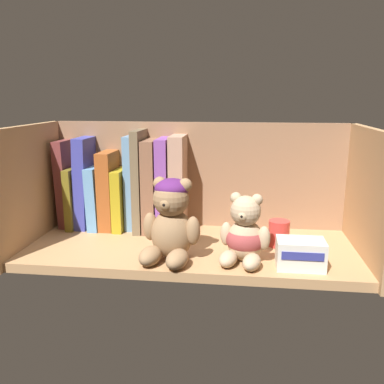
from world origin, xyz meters
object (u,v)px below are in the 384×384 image
Objects in this scene: book_2 at (87,182)px; pillar_candle at (279,233)px; book_6 at (133,182)px; book_10 at (179,183)px; book_8 at (153,184)px; book_0 at (68,183)px; book_3 at (99,196)px; book_4 at (111,189)px; book_9 at (166,183)px; book_1 at (78,196)px; book_7 at (142,179)px; teddy_bear_smaller at (245,235)px; teddy_bear_larger at (171,221)px; small_product_box at (300,254)px; book_5 at (123,197)px.

pillar_candle is (47.66, -9.77, -8.46)cm from book_2.
pillar_candle is at bearing -15.32° from book_6.
pillar_candle is at bearing -22.25° from book_10.
pillar_candle is at bearing -17.79° from book_8.
book_0 is 1.40× the size of book_3.
book_9 reaches higher than book_4.
book_1 is (2.47, 0.00, -3.32)cm from book_0.
pillar_candle is at bearing -16.37° from book_7.
book_2 is 1.45× the size of book_3.
book_7 is at bearing 163.63° from pillar_candle.
book_0 is at bearing 169.52° from pillar_candle.
teddy_bear_smaller is (33.84, -19.65, -4.15)cm from book_4.
book_1 is 0.65× the size of book_10.
teddy_bear_larger is 26.26cm from small_product_box.
book_7 is 33.04cm from teddy_bear_smaller.
book_8 is (17.21, 0.00, -0.13)cm from book_2.
book_6 is at bearing 0.00° from book_1.
book_1 is at bearing 180.00° from book_7.
book_8 is at bearing 139.30° from teddy_bear_smaller.
book_3 is 1.11× the size of teddy_bear_smaller.
book_9 reaches higher than book_2.
book_0 is 11.43cm from book_4.
book_9 reaches higher than book_8.
book_0 is at bearing 180.00° from book_2.
book_8 is (14.20, 0.00, 3.41)cm from book_3.
book_3 is at bearing 180.00° from book_7.
book_2 reaches higher than book_4.
book_5 is 11.69cm from book_9.
book_2 is 32.42cm from teddy_bear_larger.
book_7 is at bearing 142.55° from teddy_bear_smaller.
book_10 is at bearing 0.00° from book_2.
book_2 is 12.00cm from book_6.
book_7 reaches higher than book_1.
book_5 is 25.62cm from teddy_bear_larger.
book_7 is (19.55, 0.00, 1.45)cm from book_0.
book_3 is 42.00cm from teddy_bear_smaller.
small_product_box is at bearing -24.11° from book_3.
book_3 is at bearing 180.00° from book_8.
teddy_bear_smaller is at bearing -50.36° from book_10.
book_7 is (14.40, 0.00, 1.02)cm from book_2.
book_10 is 35.67cm from small_product_box.
book_10 reaches higher than book_9.
book_1 reaches higher than book_5.
book_8 is at bearing 0.00° from book_2.
small_product_box is (41.49, -21.42, -4.75)cm from book_5.
book_10 is at bearing 0.00° from book_9.
book_0 is 1.13× the size of book_4.
book_4 is at bearing 180.00° from book_9.
book_10 is at bearing 93.92° from teddy_bear_larger.
small_product_box is at bearing -22.83° from book_2.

